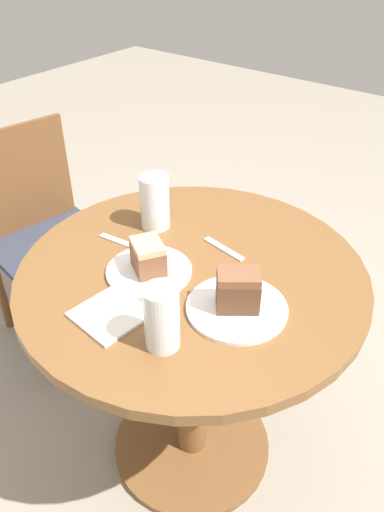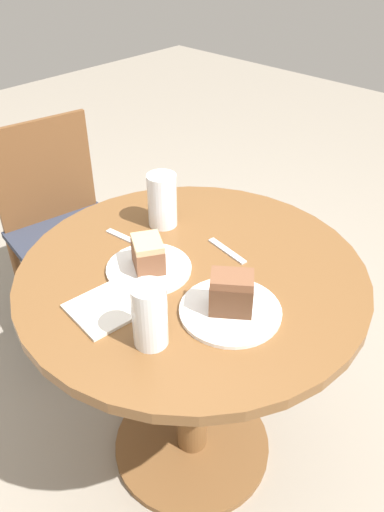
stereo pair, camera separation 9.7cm
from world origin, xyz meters
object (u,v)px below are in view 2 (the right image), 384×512
object	(u,v)px
plate_near	(149,268)
plate_far	(230,311)
glass_water	(150,318)
cake_slice_near	(148,254)
chair	(66,229)
glass_lemonade	(162,203)
cake_slice_far	(231,293)

from	to	relation	value
plate_near	plate_far	xyz separation A→B (m)	(0.02, -0.25, 0.00)
plate_far	glass_water	distance (m)	0.20
cake_slice_near	glass_water	world-z (taller)	glass_water
plate_near	glass_water	size ratio (longest dim) A/B	1.45
chair	glass_lemonade	xyz separation A→B (m)	(-0.05, -0.62, 0.38)
cake_slice_near	glass_lemonade	world-z (taller)	glass_lemonade
cake_slice_far	glass_water	size ratio (longest dim) A/B	0.78
chair	plate_near	xyz separation A→B (m)	(-0.22, -0.75, 0.31)
cake_slice_near	cake_slice_far	xyz separation A→B (m)	(0.02, -0.25, 0.01)
plate_far	glass_water	size ratio (longest dim) A/B	1.57
chair	cake_slice_far	size ratio (longest dim) A/B	7.35
cake_slice_near	cake_slice_far	distance (m)	0.25
plate_near	cake_slice_far	world-z (taller)	cake_slice_far
cake_slice_near	plate_far	bearing A→B (deg)	-85.62
chair	glass_lemonade	bearing A→B (deg)	-84.18
chair	plate_near	bearing A→B (deg)	-96.46
plate_far	glass_lemonade	size ratio (longest dim) A/B	1.50
cake_slice_far	glass_lemonade	world-z (taller)	glass_lemonade
chair	glass_water	distance (m)	1.08
glass_lemonade	plate_far	bearing A→B (deg)	-112.39
chair	glass_water	bearing A→B (deg)	-102.43
glass_water	chair	bearing A→B (deg)	67.52
cake_slice_far	glass_water	world-z (taller)	glass_water
cake_slice_far	chair	bearing A→B (deg)	78.52
cake_slice_near	glass_water	size ratio (longest dim) A/B	0.76
plate_near	cake_slice_far	distance (m)	0.26
plate_far	cake_slice_far	distance (m)	0.05
plate_near	cake_slice_near	size ratio (longest dim) A/B	1.90
cake_slice_far	cake_slice_near	bearing A→B (deg)	94.38
chair	cake_slice_near	size ratio (longest dim) A/B	7.51
glass_lemonade	cake_slice_near	bearing A→B (deg)	-143.29
cake_slice_near	chair	bearing A→B (deg)	73.49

